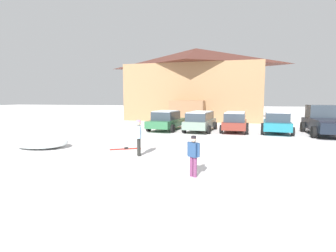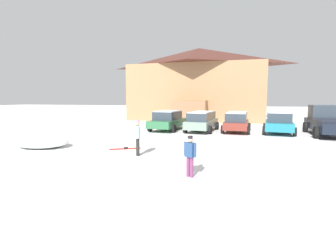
# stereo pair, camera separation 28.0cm
# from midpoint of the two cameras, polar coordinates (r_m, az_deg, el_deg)

# --- Properties ---
(ground) EXTENTS (160.00, 160.00, 0.00)m
(ground) POSITION_cam_midpoint_polar(r_m,az_deg,el_deg) (7.63, -8.29, -14.44)
(ground) COLOR white
(ski_lodge) EXTENTS (16.38, 11.51, 8.80)m
(ski_lodge) POSITION_cam_midpoint_polar(r_m,az_deg,el_deg) (33.50, 6.87, 9.14)
(ski_lodge) COLOR #9D754F
(ski_lodge) RESTS_ON ground
(parked_green_coupe) EXTENTS (2.66, 4.98, 1.62)m
(parked_green_coupe) POSITION_cam_midpoint_polar(r_m,az_deg,el_deg) (21.76, 0.42, 1.26)
(parked_green_coupe) COLOR #2F6B43
(parked_green_coupe) RESTS_ON ground
(parked_grey_wagon) EXTENTS (2.46, 4.86, 1.58)m
(parked_grey_wagon) POSITION_cam_midpoint_polar(r_m,az_deg,el_deg) (21.17, 7.76, 1.18)
(parked_grey_wagon) COLOR gray
(parked_grey_wagon) RESTS_ON ground
(parked_maroon_van) EXTENTS (2.25, 4.13, 1.58)m
(parked_maroon_van) POSITION_cam_midpoint_polar(r_m,az_deg,el_deg) (21.18, 15.08, 1.01)
(parked_maroon_van) COLOR maroon
(parked_maroon_van) RESTS_ON ground
(parked_teal_hatchback) EXTENTS (2.56, 4.24, 1.63)m
(parked_teal_hatchback) POSITION_cam_midpoint_polar(r_m,az_deg,el_deg) (21.36, 23.33, 0.67)
(parked_teal_hatchback) COLOR #1D7386
(parked_teal_hatchback) RESTS_ON ground
(pickup_truck) EXTENTS (2.55, 5.67, 2.15)m
(pickup_truck) POSITION_cam_midpoint_polar(r_m,az_deg,el_deg) (21.98, 31.57, 0.85)
(pickup_truck) COLOR black
(pickup_truck) RESTS_ON ground
(skier_teen_in_navy_coat) EXTENTS (0.46, 0.35, 1.41)m
(skier_teen_in_navy_coat) POSITION_cam_midpoint_polar(r_m,az_deg,el_deg) (8.92, 5.72, -6.06)
(skier_teen_in_navy_coat) COLOR #6E345B
(skier_teen_in_navy_coat) RESTS_ON ground
(skier_adult_in_blue_parka) EXTENTS (0.39, 0.57, 1.67)m
(skier_adult_in_blue_parka) POSITION_cam_midpoint_polar(r_m,az_deg,el_deg) (12.17, -5.98, -2.07)
(skier_adult_in_blue_parka) COLOR black
(skier_adult_in_blue_parka) RESTS_ON ground
(pair_of_skis) EXTENTS (1.56, 1.03, 0.08)m
(pair_of_skis) POSITION_cam_midpoint_polar(r_m,az_deg,el_deg) (13.97, -8.71, -4.88)
(pair_of_skis) COLOR red
(pair_of_skis) RESTS_ON ground
(plowed_snow_pile) EXTENTS (2.88, 2.31, 0.53)m
(plowed_snow_pile) POSITION_cam_midpoint_polar(r_m,az_deg,el_deg) (15.76, -25.25, -3.23)
(plowed_snow_pile) COLOR white
(plowed_snow_pile) RESTS_ON ground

